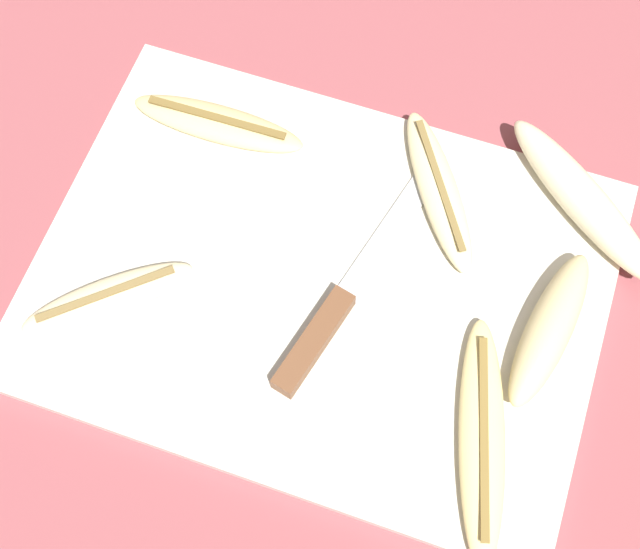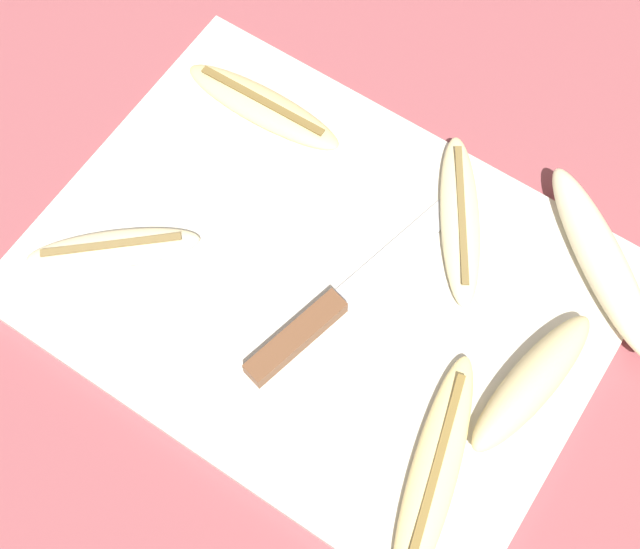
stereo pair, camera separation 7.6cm
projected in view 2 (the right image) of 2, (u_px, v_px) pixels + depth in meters
The scene contains 9 objects.
ground_plane at pixel (320, 284), 0.79m from camera, with size 4.00×4.00×0.00m, color #93474C.
cutting_board at pixel (320, 282), 0.78m from camera, with size 0.49×0.36×0.01m.
knife at pixel (317, 320), 0.75m from camera, with size 0.08×0.24×0.02m.
banana_cream_curved at pixel (113, 249), 0.78m from camera, with size 0.14×0.13×0.02m.
banana_bright_far at pixel (602, 260), 0.76m from camera, with size 0.17×0.15×0.03m.
banana_spotted_left at pixel (263, 106), 0.83m from camera, with size 0.17×0.04×0.02m.
banana_soft_right at pixel (460, 219), 0.79m from camera, with size 0.12×0.16×0.02m.
banana_golden_short at pixel (434, 474), 0.70m from camera, with size 0.09×0.21×0.02m.
banana_mellow_near at pixel (532, 382), 0.72m from camera, with size 0.06×0.15×0.03m.
Camera 2 is at (0.17, -0.25, 0.72)m, focal length 50.00 mm.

